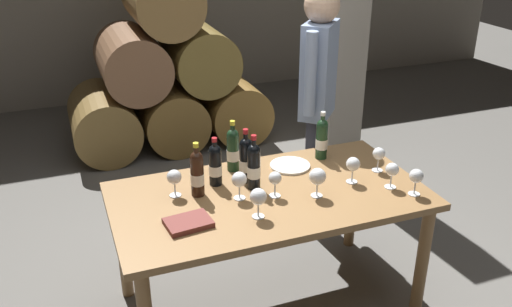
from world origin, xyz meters
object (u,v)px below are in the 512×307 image
Objects in this scene: wine_bottle_5 at (246,159)px; dining_table at (269,207)px; wine_glass_0 at (318,177)px; wine_glass_6 at (392,170)px; wine_glass_3 at (379,155)px; serving_plate at (290,166)px; wine_bottle_3 at (322,138)px; wine_bottle_0 at (215,164)px; wine_glass_5 at (258,197)px; wine_bottle_4 at (254,166)px; wine_bottle_2 at (233,149)px; wine_glass_1 at (174,178)px; wine_glass_4 at (239,180)px; wine_glass_2 at (275,179)px; sommelier_presenting at (318,89)px; wine_bottle_1 at (197,173)px; wine_glass_8 at (353,165)px; tasting_notebook at (188,223)px; wine_glass_7 at (416,177)px.

dining_table is at bearing -68.78° from wine_bottle_5.
wine_bottle_5 is 0.42m from wine_glass_0.
dining_table is 11.44× the size of wine_glass_6.
wine_glass_0 is 1.12× the size of wine_glass_3.
wine_bottle_5 is 0.34m from serving_plate.
wine_bottle_3 is 2.03× the size of wine_glass_6.
wine_bottle_0 is 0.42m from wine_glass_5.
wine_bottle_2 is at bearing 98.09° from wine_bottle_4.
wine_bottle_2 is 2.10× the size of wine_glass_3.
wine_bottle_3 reaches higher than wine_glass_5.
wine_bottle_0 is at bearing 11.85° from wine_glass_1.
wine_glass_2 is at bearing -12.36° from wine_glass_4.
sommelier_presenting is at bearing 31.52° from wine_bottle_0.
wine_bottle_1 is at bearing -146.15° from wine_bottle_0.
wine_bottle_2 is at bearing 166.34° from serving_plate.
serving_plate is at bearing 53.47° from wine_glass_2.
wine_bottle_2 is 2.14× the size of wine_glass_2.
sommelier_presenting is at bearing 42.40° from wine_glass_4.
wine_bottle_1 reaches higher than wine_glass_2.
wine_glass_2 is 0.08× the size of sommelier_presenting.
wine_glass_1 and wine_glass_8 have the same top height.
wine_bottle_3 is at bearing 13.19° from wine_bottle_5.
wine_bottle_4 is at bearing -8.53° from wine_glass_1.
wine_glass_2 is at bearing 6.91° from tasting_notebook.
wine_glass_7 is 0.63× the size of serving_plate.
wine_glass_4 is at bearing 162.13° from wine_glass_7.
wine_bottle_3 is at bearing -112.79° from sommelier_presenting.
wine_glass_6 is 0.21m from wine_glass_8.
wine_glass_4 is at bearing -25.91° from wine_glass_1.
wine_bottle_5 is (0.02, -0.16, 0.00)m from wine_bottle_2.
wine_glass_5 is (-0.16, -0.17, 0.01)m from wine_glass_2.
wine_bottle_1 is (-0.37, 0.12, 0.22)m from dining_table.
sommelier_presenting reaches higher than wine_bottle_1.
wine_glass_0 is (-0.24, -0.43, -0.02)m from wine_bottle_3.
sommelier_presenting is at bearing 32.17° from tasting_notebook.
tasting_notebook is at bearing -153.52° from wine_glass_4.
wine_bottle_4 is at bearing 166.08° from wine_glass_8.
wine_bottle_1 is 1.06m from wine_glass_6.
tasting_notebook is (-1.14, 0.02, -0.09)m from wine_glass_6.
wine_glass_2 is at bearing -60.73° from wine_bottle_4.
wine_bottle_4 is at bearing 73.63° from wine_glass_5.
wine_bottle_3 is 1.84× the size of wine_glass_0.
wine_glass_4 is 0.66m from wine_glass_8.
wine_bottle_2 is 2.08× the size of wine_glass_6.
wine_bottle_1 is 1.07m from wine_glass_3.
wine_bottle_3 is at bearing 92.77° from wine_glass_8.
wine_glass_6 is 0.14m from wine_glass_7.
wine_bottle_0 is 1.81× the size of wine_glass_4.
wine_bottle_2 is 1.94× the size of wine_glass_5.
wine_glass_1 is (-0.12, 0.03, -0.02)m from wine_bottle_1.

